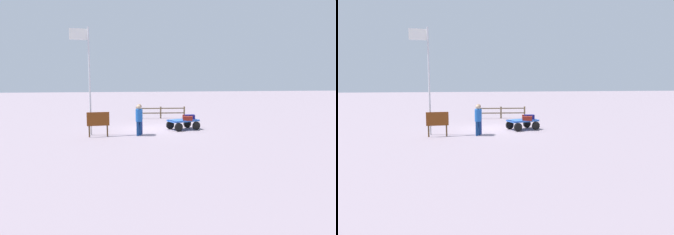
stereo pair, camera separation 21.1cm
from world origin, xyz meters
TOP-DOWN VIEW (x-y plane):
  - ground_plane at (0.00, 0.00)m, footprint 120.00×120.00m
  - luggage_cart at (-1.81, 0.49)m, footprint 2.05×1.67m
  - suitcase_navy at (-2.03, 0.86)m, footprint 0.64×0.47m
  - suitcase_tan at (-2.25, 0.36)m, footprint 0.65×0.39m
  - suitcase_maroon at (-2.10, 0.27)m, footprint 0.56×0.40m
  - worker_lead at (1.02, 2.16)m, footprint 0.50×0.50m
  - worker_trailing at (0.96, 1.78)m, footprint 0.40×0.40m
  - flagpole at (3.75, 1.53)m, footprint 1.04×0.17m
  - signboard at (3.20, 2.13)m, footprint 1.19×0.15m
  - wooden_fence at (-1.25, -5.26)m, footprint 3.89×0.44m

SIDE VIEW (x-z plane):
  - ground_plane at x=0.00m, z-range 0.00..0.00m
  - luggage_cart at x=-1.81m, z-range 0.13..0.75m
  - wooden_fence at x=-1.25m, z-range 0.08..1.02m
  - suitcase_navy at x=-2.03m, z-range 0.61..0.87m
  - suitcase_maroon at x=-2.10m, z-range 0.61..0.88m
  - suitcase_tan at x=-2.25m, z-range 0.61..0.90m
  - signboard at x=3.20m, z-range 0.21..1.55m
  - worker_lead at x=1.02m, z-range 0.15..1.86m
  - worker_trailing at x=0.96m, z-range 0.16..1.87m
  - flagpole at x=3.75m, z-range 0.56..6.43m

